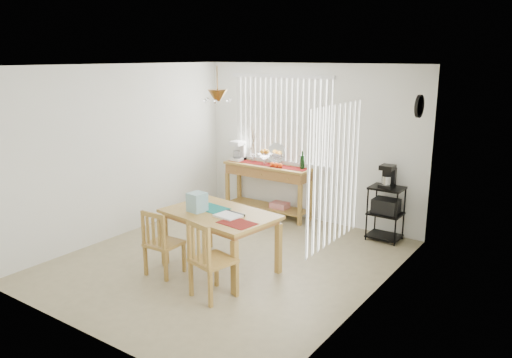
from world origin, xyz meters
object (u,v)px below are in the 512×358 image
Objects in this scene: sideboard at (268,177)px; cart_items at (388,177)px; dining_table at (220,219)px; chair_right at (210,260)px; chair_left at (162,243)px; wire_cart at (386,208)px.

cart_items is (2.11, 0.00, 0.31)m from sideboard.
dining_table is 0.85m from chair_right.
sideboard is at bearing 95.18° from chair_left.
wire_cart reaches higher than dining_table.
chair_right is (0.42, -0.70, -0.22)m from dining_table.
sideboard is 4.69× the size of cart_items.
sideboard reaches higher than dining_table.
chair_left is (-1.86, -2.81, -0.07)m from wire_cart.
wire_cart is (2.11, -0.01, -0.18)m from sideboard.
sideboard is 1.04× the size of dining_table.
wire_cart is at bearing -0.16° from sideboard.
cart_items is 3.14m from chair_right.
cart_items is 3.42m from chair_left.
sideboard is 2.36m from dining_table.
dining_table is at bearing -71.90° from sideboard.
chair_right is (-0.96, -2.95, -0.52)m from cart_items.
chair_right is (0.90, -0.13, 0.04)m from chair_left.
cart_items reaches higher than sideboard.
dining_table is (0.73, -2.24, 0.00)m from sideboard.
sideboard is 1.85× the size of chair_left.
dining_table is at bearing -121.75° from wire_cart.
cart_items is 0.39× the size of chair_left.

